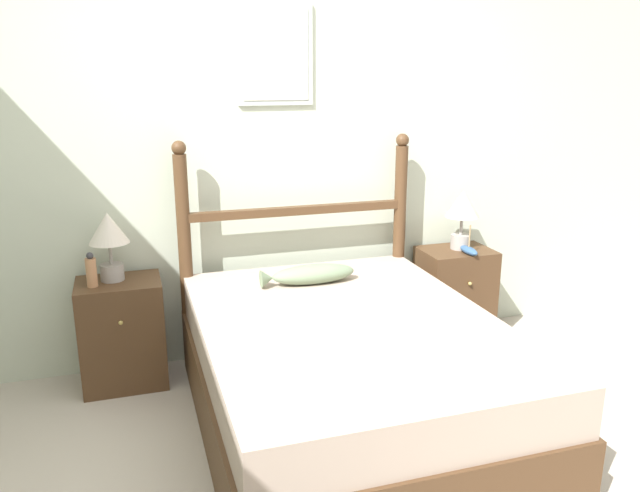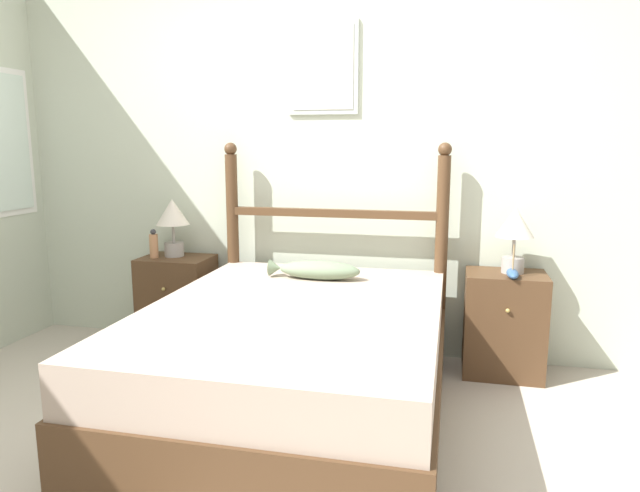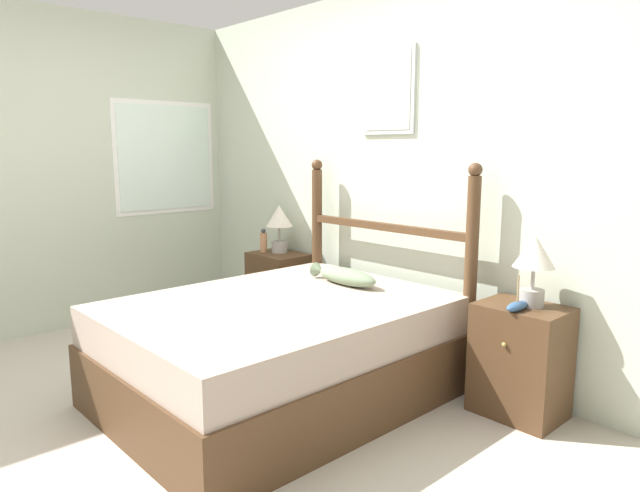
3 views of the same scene
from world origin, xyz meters
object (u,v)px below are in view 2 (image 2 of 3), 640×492
at_px(table_lamp_left, 173,218).
at_px(fish_pillow, 316,270).
at_px(table_lamp_right, 515,229).
at_px(model_boat, 512,273).
at_px(nightstand_left, 178,302).
at_px(nightstand_right, 504,324).
at_px(bed, 295,363).
at_px(bottle, 154,245).

distance_m(table_lamp_left, fish_pillow, 1.13).
xyz_separation_m(table_lamp_right, model_boat, (-0.01, -0.13, -0.24)).
height_order(nightstand_left, nightstand_right, same).
bearing_deg(bed, fish_pillow, 92.63).
bearing_deg(model_boat, nightstand_right, 100.63).
height_order(bed, nightstand_left, nightstand_left).
relative_size(nightstand_right, fish_pillow, 1.15).
bearing_deg(bottle, nightstand_right, 1.31).
distance_m(bed, nightstand_right, 1.36).
relative_size(bed, nightstand_left, 3.06).
bearing_deg(bed, model_boat, 33.89).
height_order(bed, fish_pillow, fish_pillow).
bearing_deg(model_boat, bed, -146.11).
bearing_deg(bed, table_lamp_left, 141.31).
bearing_deg(table_lamp_left, fish_pillow, -16.25).
bearing_deg(fish_pillow, bottle, 169.02).
height_order(table_lamp_left, model_boat, table_lamp_left).
bearing_deg(table_lamp_left, bed, -38.69).
bearing_deg(bottle, fish_pillow, -10.98).
xyz_separation_m(table_lamp_left, fish_pillow, (1.07, -0.31, -0.24)).
xyz_separation_m(table_lamp_left, bottle, (-0.10, -0.08, -0.17)).
distance_m(bed, fish_pillow, 0.67).
relative_size(nightstand_left, model_boat, 3.27).
xyz_separation_m(table_lamp_left, model_boat, (2.18, -0.14, -0.24)).
height_order(nightstand_right, table_lamp_left, table_lamp_left).
relative_size(nightstand_right, bottle, 3.21).
xyz_separation_m(nightstand_left, bottle, (-0.13, -0.05, 0.40)).
height_order(table_lamp_right, model_boat, table_lamp_right).
distance_m(nightstand_right, bottle, 2.30).
relative_size(bed, fish_pillow, 3.51).
xyz_separation_m(nightstand_left, fish_pillow, (1.04, -0.28, 0.34)).
xyz_separation_m(nightstand_left, model_boat, (2.15, -0.11, 0.34)).
xyz_separation_m(bed, table_lamp_left, (-1.09, 0.87, 0.59)).
bearing_deg(model_boat, table_lamp_left, 176.22).
xyz_separation_m(bed, table_lamp_right, (1.10, 0.86, 0.59)).
relative_size(table_lamp_right, fish_pillow, 0.71).
bearing_deg(model_boat, fish_pillow, -171.49).
relative_size(nightstand_right, table_lamp_right, 1.61).
relative_size(bottle, model_boat, 1.02).
bearing_deg(nightstand_left, nightstand_right, 0.00).
bearing_deg(table_lamp_left, nightstand_left, -51.28).
bearing_deg(nightstand_right, fish_pillow, -165.69).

